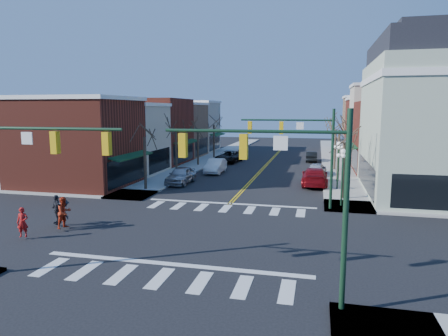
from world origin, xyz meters
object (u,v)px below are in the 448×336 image
Objects in this scene: lamppost_midblock at (338,157)px; car_left_near at (181,175)px; car_left_mid at (216,166)px; car_right_far at (311,156)px; car_right_mid at (317,169)px; victorian_corner at (447,115)px; pedestrian_dark_a at (57,209)px; car_left_far at (229,157)px; lamppost_corner at (343,168)px; pedestrian_red_b at (64,213)px; pedestrian_red_a at (23,222)px; pedestrian_dark_b at (64,213)px; car_right_near at (315,177)px.

lamppost_midblock is 0.90× the size of car_left_near.
car_left_mid is 1.15× the size of car_right_far.
lamppost_midblock is 8.02m from car_right_mid.
car_left_near is (-22.90, 0.28, -5.83)m from victorian_corner.
car_right_far is (-0.79, 12.12, -0.04)m from car_right_mid.
car_right_far is 38.03m from pedestrian_dark_a.
car_right_mid is 27.69m from pedestrian_dark_a.
car_left_far is at bearing 17.88° from car_right_far.
lamppost_corner is 1.01× the size of car_right_mid.
pedestrian_red_b is (-2.86, -31.98, 0.31)m from car_left_far.
lamppost_corner is at bearing -52.96° from car_left_far.
car_right_mid is (11.65, -8.36, -0.06)m from car_left_far.
car_left_far reaches higher than car_right_mid.
car_right_mid is 27.72m from pedestrian_red_b.
pedestrian_red_a is at bearing 67.17° from car_right_far.
car_left_mid is (-21.30, 7.44, -5.86)m from victorian_corner.
car_left_mid is 1.13× the size of car_right_mid.
car_left_mid is 0.85× the size of car_left_far.
lamppost_corner is (-8.30, -6.00, -3.70)m from victorian_corner.
pedestrian_dark_b is (-14.78, -23.22, 0.24)m from car_right_mid.
lamppost_corner is 1.03× the size of car_right_far.
car_right_near is (11.01, -5.14, 0.05)m from car_left_mid.
car_left_mid is 2.64× the size of pedestrian_dark_a.
car_left_mid is at bearing 151.90° from lamppost_midblock.
pedestrian_red_b is (-3.32, -23.06, 0.31)m from car_left_mid.
car_right_near is at bearing -44.78° from car_left_far.
car_right_far is 38.01m from pedestrian_dark_b.
lamppost_corner is at bearing 58.18° from pedestrian_dark_a.
car_right_near reaches higher than car_left_mid.
car_left_far is at bearing 65.61° from pedestrian_red_a.
pedestrian_dark_b is at bearing -136.51° from lamppost_midblock.
victorian_corner is at bearing 61.11° from pedestrian_dark_a.
car_left_far is 11.50m from car_right_far.
lamppost_midblock is at bearing 1.54° from car_left_near.
pedestrian_red_a reaches higher than car_right_mid.
car_left_near is at bearing -88.07° from car_left_far.
pedestrian_red_a reaches higher than pedestrian_dark_b.
car_left_far is 34.21m from pedestrian_red_a.
car_right_mid is (12.80, 7.72, -0.10)m from car_left_near.
car_left_mid is 2.94× the size of pedestrian_dark_b.
pedestrian_dark_b is (-14.59, -17.53, 0.12)m from car_right_near.
pedestrian_dark_b reaches higher than car_right_near.
lamppost_midblock is at bearing -97.51° from pedestrian_dark_b.
lamppost_corner reaches higher than pedestrian_red_a.
lamppost_midblock is 0.90× the size of car_left_mid.
pedestrian_dark_a is (-2.71, -15.22, 0.24)m from car_left_near.
pedestrian_dark_a is (-25.61, -14.95, -5.60)m from victorian_corner.
car_right_near is 17.83m from car_right_far.
lamppost_corner reaches higher than pedestrian_red_b.
lamppost_midblock is 1.03× the size of car_right_far.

